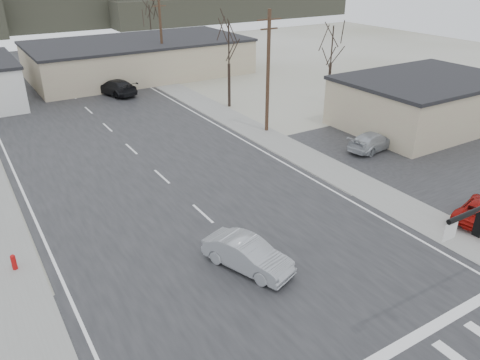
# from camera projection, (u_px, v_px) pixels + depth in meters

# --- Properties ---
(ground) EXTENTS (140.00, 140.00, 0.00)m
(ground) POSITION_uv_depth(u_px,v_px,m) (285.00, 288.00, 21.30)
(ground) COLOR beige
(ground) RESTS_ON ground
(main_road) EXTENTS (18.00, 110.00, 0.05)m
(main_road) POSITION_uv_depth(u_px,v_px,m) (156.00, 172.00, 32.78)
(main_road) COLOR black
(main_road) RESTS_ON ground
(cross_road) EXTENTS (90.00, 10.00, 0.04)m
(cross_road) POSITION_uv_depth(u_px,v_px,m) (285.00, 288.00, 21.30)
(cross_road) COLOR black
(cross_road) RESTS_ON ground
(parking_lot) EXTENTS (18.00, 20.00, 0.03)m
(parking_lot) POSITION_uv_depth(u_px,v_px,m) (449.00, 156.00, 35.41)
(parking_lot) COLOR black
(parking_lot) RESTS_ON ground
(sidewalk_right) EXTENTS (3.00, 90.00, 0.06)m
(sidewalk_right) POSITION_uv_depth(u_px,v_px,m) (245.00, 126.00, 41.65)
(sidewalk_right) COLOR gray
(sidewalk_right) RESTS_ON ground
(fire_hydrant) EXTENTS (0.24, 0.24, 0.87)m
(fire_hydrant) POSITION_uv_depth(u_px,v_px,m) (14.00, 262.00, 22.38)
(fire_hydrant) COLOR #A50C0C
(fire_hydrant) RESTS_ON ground
(building_right_far) EXTENTS (26.30, 14.30, 4.30)m
(building_right_far) POSITION_uv_depth(u_px,v_px,m) (139.00, 57.00, 58.82)
(building_right_far) COLOR tan
(building_right_far) RESTS_ON ground
(building_lot) EXTENTS (14.30, 10.30, 4.30)m
(building_lot) POSITION_uv_depth(u_px,v_px,m) (423.00, 102.00, 40.98)
(building_lot) COLOR tan
(building_lot) RESTS_ON ground
(upole_right_a) EXTENTS (2.20, 0.30, 10.00)m
(upole_right_a) POSITION_uv_depth(u_px,v_px,m) (268.00, 70.00, 38.30)
(upole_right_a) COLOR #472F21
(upole_right_a) RESTS_ON ground
(upole_right_b) EXTENTS (2.20, 0.30, 10.00)m
(upole_right_b) POSITION_uv_depth(u_px,v_px,m) (161.00, 35.00, 55.15)
(upole_right_b) COLOR #472F21
(upole_right_b) RESTS_ON ground
(tree_right_mid) EXTENTS (3.74, 3.74, 8.33)m
(tree_right_mid) POSITION_uv_depth(u_px,v_px,m) (229.00, 46.00, 44.60)
(tree_right_mid) COLOR black
(tree_right_mid) RESTS_ON ground
(tree_right_far) EXTENTS (3.52, 3.52, 7.84)m
(tree_right_far) POSITION_uv_depth(u_px,v_px,m) (150.00, 20.00, 65.85)
(tree_right_far) COLOR black
(tree_right_far) RESTS_ON ground
(tree_lot) EXTENTS (3.52, 3.52, 7.84)m
(tree_lot) POSITION_uv_depth(u_px,v_px,m) (332.00, 47.00, 46.21)
(tree_lot) COLOR black
(tree_lot) RESTS_ON ground
(hill_center) EXTENTS (80.00, 18.00, 9.00)m
(hill_center) POSITION_uv_depth(u_px,v_px,m) (72.00, 4.00, 100.00)
(hill_center) COLOR #333026
(hill_center) RESTS_ON ground
(hill_right) EXTENTS (60.00, 18.00, 5.50)m
(hill_right) POSITION_uv_depth(u_px,v_px,m) (228.00, 6.00, 112.83)
(hill_right) COLOR #333026
(hill_right) RESTS_ON ground
(sedan_crossing) EXTENTS (3.09, 4.88, 1.52)m
(sedan_crossing) POSITION_uv_depth(u_px,v_px,m) (248.00, 254.00, 22.33)
(sedan_crossing) COLOR gray
(sedan_crossing) RESTS_ON main_road
(car_far_a) EXTENTS (3.89, 6.15, 1.66)m
(car_far_a) POSITION_uv_depth(u_px,v_px,m) (115.00, 87.00, 50.57)
(car_far_a) COLOR black
(car_far_a) RESTS_ON main_road
(car_far_b) EXTENTS (2.38, 4.63, 1.51)m
(car_far_b) POSITION_uv_depth(u_px,v_px,m) (41.00, 68.00, 59.81)
(car_far_b) COLOR black
(car_far_b) RESTS_ON main_road
(car_parked_dark_b) EXTENTS (4.29, 2.26, 1.35)m
(car_parked_dark_b) POSITION_uv_depth(u_px,v_px,m) (428.00, 131.00, 38.36)
(car_parked_dark_b) COLOR black
(car_parked_dark_b) RESTS_ON parking_lot
(car_parked_silver) EXTENTS (4.93, 2.52, 1.37)m
(car_parked_silver) POSITION_uv_depth(u_px,v_px,m) (373.00, 141.00, 36.24)
(car_parked_silver) COLOR #9EA3A9
(car_parked_silver) RESTS_ON parking_lot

